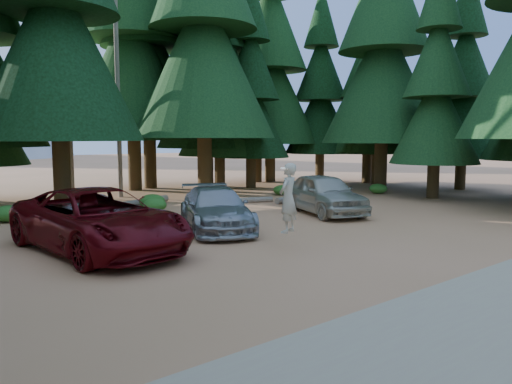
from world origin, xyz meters
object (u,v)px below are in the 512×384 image
Objects in this scene: frisbee_player at (288,198)px; log_right at (308,197)px; red_pickup at (98,220)px; silver_minivan_right at (324,194)px; silver_minivan_center at (216,209)px; log_mid at (242,200)px; log_left at (135,203)px.

log_right is (8.32, 7.41, -1.30)m from frisbee_player.
red_pickup is 9.89m from silver_minivan_right.
red_pickup is 3.19× the size of frisbee_player.
log_mid is (4.93, 4.97, -0.59)m from silver_minivan_center.
silver_minivan_center is 1.61× the size of log_mid.
log_left reaches higher than log_mid.
log_right is at bearing 13.75° from red_pickup.
silver_minivan_right reaches higher than log_mid.
red_pickup is 10.86m from log_mid.
silver_minivan_right is at bearing -133.04° from log_right.
frisbee_player is 0.42× the size of log_right.
log_mid is at bearing 69.14° from silver_minivan_center.
silver_minivan_center reaches higher than log_right.
red_pickup is 2.03× the size of log_mid.
frisbee_player is 0.64× the size of log_mid.
log_mid is (4.56, -2.00, -0.03)m from log_left.
silver_minivan_center is at bearing -113.78° from frisbee_player.
log_left is at bearing 52.73° from red_pickup.
log_mid is (5.01, 8.64, -1.32)m from frisbee_player.
red_pickup reaches higher than log_mid.
silver_minivan_center is 3.74m from frisbee_player.
red_pickup reaches higher than log_right.
log_right is (12.61, 4.35, -0.72)m from red_pickup.
silver_minivan_right is at bearing -75.66° from log_left.
frisbee_player is 10.07m from log_mid.
frisbee_player is at bearing -144.06° from log_right.
silver_minivan_center is (4.36, 0.61, -0.15)m from red_pickup.
frisbee_player is (-5.58, -3.81, 0.62)m from silver_minivan_right.
silver_minivan_center is 5.51m from silver_minivan_right.
frisbee_player reaches higher than silver_minivan_right.
log_mid is at bearing 116.32° from silver_minivan_right.
log_mid is at bearing -46.28° from log_left.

